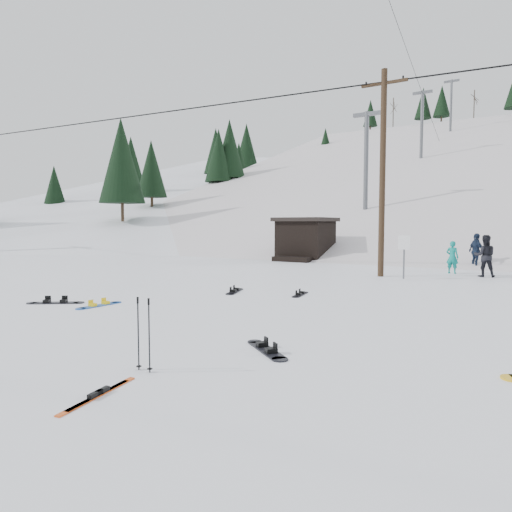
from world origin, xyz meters
The scene contains 21 objects.
ground centered at (0.00, 0.00, 0.00)m, with size 200.00×200.00×0.00m, color white.
ski_slope centered at (0.00, 55.00, -12.00)m, with size 60.00×75.00×45.00m, color silver.
ridge_left centered at (-36.00, 48.00, -11.00)m, with size 34.00×85.00×38.00m, color white.
treeline_left centered at (-34.00, 40.00, 0.00)m, with size 20.00×64.00×10.00m, color black, non-canonical shape.
treeline_crest centered at (0.00, 86.00, 0.00)m, with size 50.00×6.00×10.00m, color black, non-canonical shape.
utility_pole centered at (2.00, 14.00, 4.68)m, with size 2.00×0.26×9.00m.
trail_sign centered at (3.10, 13.58, 1.27)m, with size 0.50×0.09×1.85m.
lift_hut centered at (-5.00, 20.94, 1.36)m, with size 3.40×4.10×2.75m.
lift_tower_near centered at (-4.00, 30.00, 7.86)m, with size 2.20×0.36×8.00m.
lift_tower_mid centered at (-4.00, 50.00, 14.36)m, with size 2.20×0.36×8.00m.
lift_tower_far centered at (-4.00, 70.00, 20.86)m, with size 2.20×0.36×8.00m.
hero_snowboard centered at (-2.66, 2.50, 0.03)m, with size 0.31×1.50×0.11m.
hero_skis centered at (2.89, -2.07, 0.02)m, with size 0.36×1.48×0.08m.
ski_poles centered at (2.65, -0.99, 0.60)m, with size 0.32×0.09×1.17m.
board_scatter_a centered at (-4.10, 2.10, 0.03)m, with size 1.41×1.08×0.12m.
board_scatter_b centered at (-0.90, 6.74, 0.03)m, with size 0.70×1.46×0.11m.
board_scatter_d centered at (3.71, 1.02, 0.03)m, with size 1.26×1.05×0.11m.
board_scatter_f centered at (1.31, 7.31, 0.02)m, with size 0.44×1.31×0.09m.
skier_teal centered at (4.51, 16.94, 0.77)m, with size 0.56×0.37×1.53m, color #0C8177.
skier_dark centered at (5.94, 16.20, 0.92)m, with size 0.90×0.70×1.85m, color black.
skier_navy centered at (5.23, 19.86, 0.93)m, with size 1.09×0.45×1.85m, color #18243C.
Camera 1 is at (7.85, -6.07, 2.32)m, focal length 32.00 mm.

